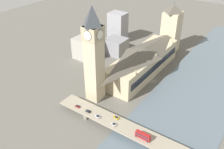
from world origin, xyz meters
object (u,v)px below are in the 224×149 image
(car_southbound_mid, at_px, (114,124))
(car_southbound_lead, at_px, (88,111))
(road_bridge, at_px, (158,143))
(clock_tower, at_px, (94,52))
(victoria_tower, at_px, (171,28))
(car_northbound_lead, at_px, (116,118))
(car_northbound_mid, at_px, (98,116))
(car_northbound_tail, at_px, (78,106))
(parliament_hall, at_px, (143,61))
(double_decker_bus_lead, at_px, (143,136))

(car_southbound_mid, bearing_deg, car_southbound_lead, -1.64)
(road_bridge, bearing_deg, car_southbound_mid, 6.01)
(clock_tower, distance_m, car_southbound_mid, 55.50)
(victoria_tower, xyz_separation_m, car_southbound_mid, (-22.88, 143.49, -19.88))
(car_northbound_lead, bearing_deg, car_southbound_mid, 111.28)
(car_northbound_mid, bearing_deg, car_southbound_mid, 179.77)
(road_bridge, xyz_separation_m, car_southbound_mid, (32.11, 3.38, 1.73))
(clock_tower, xyz_separation_m, road_bridge, (-67.31, 20.64, -37.27))
(clock_tower, distance_m, road_bridge, 79.66)
(car_northbound_tail, height_order, car_southbound_lead, car_southbound_lead)
(parliament_hall, height_order, car_southbound_lead, parliament_hall)
(car_northbound_lead, bearing_deg, parliament_hall, -75.03)
(parliament_hall, distance_m, clock_tower, 66.15)
(clock_tower, distance_m, double_decker_bus_lead, 70.71)
(clock_tower, height_order, victoria_tower, clock_tower)
(clock_tower, height_order, car_northbound_tail, clock_tower)
(car_northbound_mid, xyz_separation_m, car_southbound_mid, (-14.22, 0.06, -0.01))
(car_northbound_lead, distance_m, car_northbound_mid, 13.40)
(parliament_hall, distance_m, car_southbound_mid, 85.65)
(car_southbound_mid, bearing_deg, car_northbound_lead, -68.72)
(car_northbound_lead, bearing_deg, victoria_tower, -81.58)
(parliament_hall, height_order, car_northbound_lead, parliament_hall)
(victoria_tower, xyz_separation_m, car_northbound_mid, (-8.66, 143.43, -19.88))
(parliament_hall, xyz_separation_m, car_northbound_lead, (-20.17, 75.47, -6.77))
(car_northbound_lead, distance_m, car_southbound_lead, 21.84)
(car_northbound_lead, bearing_deg, clock_tower, -27.87)
(parliament_hall, distance_m, car_northbound_tail, 82.73)
(parliament_hall, height_order, car_northbound_mid, parliament_hall)
(victoria_tower, relative_size, car_northbound_mid, 13.02)
(car_northbound_tail, bearing_deg, double_decker_bus_lead, 179.91)
(double_decker_bus_lead, bearing_deg, parliament_hall, -61.08)
(double_decker_bus_lead, bearing_deg, car_northbound_tail, -0.09)
(road_bridge, bearing_deg, car_northbound_tail, 2.45)
(clock_tower, xyz_separation_m, car_northbound_tail, (-1.35, 23.46, -35.60))
(victoria_tower, bearing_deg, car_southbound_lead, 89.71)
(car_northbound_tail, xyz_separation_m, car_southbound_lead, (-10.24, -0.11, 0.08))
(car_northbound_tail, bearing_deg, car_northbound_mid, 178.53)
(double_decker_bus_lead, distance_m, car_southbound_lead, 46.02)
(car_northbound_lead, bearing_deg, car_southbound_lead, 16.31)
(car_northbound_mid, bearing_deg, car_northbound_tail, -1.47)
(victoria_tower, height_order, car_southbound_lead, victoria_tower)
(clock_tower, relative_size, car_southbound_mid, 20.22)
(car_northbound_lead, relative_size, car_northbound_mid, 1.03)
(clock_tower, distance_m, victoria_tower, 121.12)
(road_bridge, height_order, car_southbound_mid, car_southbound_mid)
(victoria_tower, distance_m, car_northbound_mid, 145.06)
(double_decker_bus_lead, height_order, car_southbound_lead, double_decker_bus_lead)
(road_bridge, xyz_separation_m, car_northbound_lead, (34.76, -3.43, 1.71))
(car_southbound_mid, bearing_deg, victoria_tower, -80.94)
(parliament_hall, distance_m, car_southbound_lead, 81.88)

